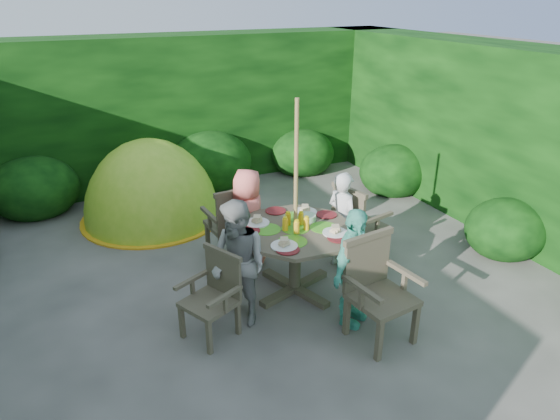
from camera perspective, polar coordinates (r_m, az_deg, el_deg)
name	(u,v)px	position (r m, az deg, el deg)	size (l,w,h in m)	color
ground	(249,286)	(5.89, -3.52, -8.64)	(60.00, 60.00, 0.00)	#4A4742
hedge_enclosure	(209,152)	(6.53, -8.10, 6.58)	(9.00, 9.00, 2.50)	black
patio_table	(295,239)	(5.47, 1.78, -3.28)	(1.73, 1.73, 0.95)	#3F3829
parasol_pole	(296,202)	(5.28, 1.81, 0.89)	(0.04, 0.04, 2.20)	olive
garden_chair_right	(356,222)	(6.29, 8.74, -1.34)	(0.63, 0.68, 0.96)	#3F3829
garden_chair_left	(214,294)	(4.96, -7.54, -9.50)	(0.62, 0.64, 0.84)	#3F3829
garden_chair_back	(232,222)	(6.27, -5.53, -1.34)	(0.61, 0.55, 0.95)	#3F3829
garden_chair_front	(377,288)	(4.94, 11.00, -8.72)	(0.67, 0.61, 1.00)	#3F3829
child_right	(342,221)	(6.03, 7.12, -1.28)	(0.45, 0.30, 1.24)	silver
child_left	(238,264)	(5.00, -4.77, -6.19)	(0.64, 0.50, 1.33)	gray
child_back	(248,219)	(6.01, -3.66, -1.08)	(0.62, 0.40, 1.26)	#FF7369
child_front	(352,268)	(5.02, 8.27, -6.61)	(0.74, 0.31, 1.27)	#55C6AC
dome_tent	(154,218)	(7.80, -14.21, -0.85)	(2.23, 2.23, 2.42)	#8DC425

